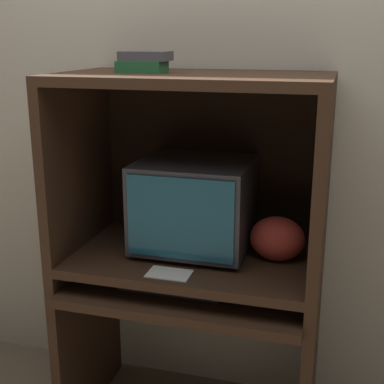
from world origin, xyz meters
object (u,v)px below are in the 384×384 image
Objects in this scene: snack_bag at (277,239)px; keyboard at (173,285)px; mouse at (242,295)px; crt_monitor at (194,204)px; book_stack at (144,62)px.

keyboard is at bearing -158.62° from snack_bag.
mouse is (0.27, -0.01, 0.00)m from keyboard.
keyboard is 6.85× the size of mouse.
book_stack is (-0.18, -0.06, 0.54)m from crt_monitor.
crt_monitor reaches higher than snack_bag.
crt_monitor is at bearing 142.50° from mouse.
crt_monitor is 2.39× the size of book_stack.
crt_monitor is 0.58m from book_stack.
crt_monitor is 1.11× the size of keyboard.
mouse is at bearing -16.32° from book_stack.
mouse is 0.25m from snack_bag.
mouse is 0.92m from book_stack.
snack_bag is 0.82m from book_stack.
crt_monitor reaches higher than keyboard.
keyboard is at bearing 177.38° from mouse.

